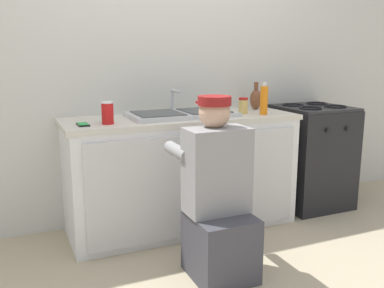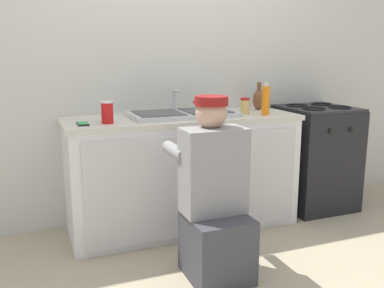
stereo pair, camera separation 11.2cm
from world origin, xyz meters
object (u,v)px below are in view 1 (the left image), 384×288
object	(u,v)px
plumber_person	(218,203)
soda_cup_red	(108,113)
sink_double_basin	(181,114)
vase_decorative	(256,99)
water_glass	(106,115)
stove_range	(311,156)
condiment_jar	(243,106)
soap_bottle_orange	(264,100)
cell_phone	(83,124)

from	to	relation	value
plumber_person	soda_cup_red	bearing A→B (deg)	127.84
sink_double_basin	plumber_person	size ratio (longest dim) A/B	0.72
vase_decorative	water_glass	distance (m)	1.31
stove_range	condiment_jar	distance (m)	0.90
plumber_person	soap_bottle_orange	world-z (taller)	soap_bottle_orange
condiment_jar	soap_bottle_orange	bearing A→B (deg)	-40.23
condiment_jar	soda_cup_red	world-z (taller)	soda_cup_red
sink_double_basin	plumber_person	bearing A→B (deg)	-96.13
stove_range	water_glass	size ratio (longest dim) A/B	9.09
soap_bottle_orange	soda_cup_red	world-z (taller)	soap_bottle_orange
stove_range	plumber_person	world-z (taller)	plumber_person
stove_range	soap_bottle_orange	bearing A→B (deg)	-164.40
plumber_person	soda_cup_red	size ratio (longest dim) A/B	7.26
sink_double_basin	cell_phone	distance (m)	0.77
plumber_person	condiment_jar	world-z (taller)	plumber_person
stove_range	condiment_jar	size ratio (longest dim) A/B	7.10
sink_double_basin	soda_cup_red	xyz separation A→B (m)	(-0.59, -0.14, 0.06)
condiment_jar	stove_range	bearing A→B (deg)	5.46
sink_double_basin	soap_bottle_orange	xyz separation A→B (m)	(0.62, -0.18, 0.09)
water_glass	cell_phone	bearing A→B (deg)	-153.44
plumber_person	condiment_jar	distance (m)	1.04
condiment_jar	soap_bottle_orange	size ratio (longest dim) A/B	0.51
water_glass	soda_cup_red	size ratio (longest dim) A/B	0.66
plumber_person	soap_bottle_orange	distance (m)	1.07
sink_double_basin	condiment_jar	distance (m)	0.50
vase_decorative	condiment_jar	distance (m)	0.30
cell_phone	condiment_jar	bearing A→B (deg)	2.28
condiment_jar	soda_cup_red	distance (m)	1.09
plumber_person	vase_decorative	size ratio (longest dim) A/B	4.80
condiment_jar	soap_bottle_orange	world-z (taller)	soap_bottle_orange
vase_decorative	cell_phone	world-z (taller)	vase_decorative
soda_cup_red	cell_phone	distance (m)	0.18
stove_range	soap_bottle_orange	size ratio (longest dim) A/B	3.64
soap_bottle_orange	condiment_jar	bearing A→B (deg)	139.77
vase_decorative	cell_phone	size ratio (longest dim) A/B	1.64
stove_range	cell_phone	bearing A→B (deg)	-176.52
condiment_jar	cell_phone	size ratio (longest dim) A/B	0.91
condiment_jar	water_glass	distance (m)	1.07
sink_double_basin	cell_phone	world-z (taller)	sink_double_basin
vase_decorative	cell_phone	xyz separation A→B (m)	(-1.48, -0.24, -0.08)
soap_bottle_orange	plumber_person	bearing A→B (deg)	-138.95
soda_cup_red	condiment_jar	bearing A→B (deg)	3.31
plumber_person	soda_cup_red	xyz separation A→B (m)	(-0.51, 0.65, 0.50)
sink_double_basin	stove_range	world-z (taller)	sink_double_basin
cell_phone	stove_range	bearing A→B (deg)	3.48
sink_double_basin	soap_bottle_orange	bearing A→B (deg)	-16.06
sink_double_basin	stove_range	size ratio (longest dim) A/B	0.88
condiment_jar	soap_bottle_orange	distance (m)	0.17
plumber_person	cell_phone	xyz separation A→B (m)	(-0.67, 0.67, 0.43)
vase_decorative	stove_range	bearing A→B (deg)	-12.46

